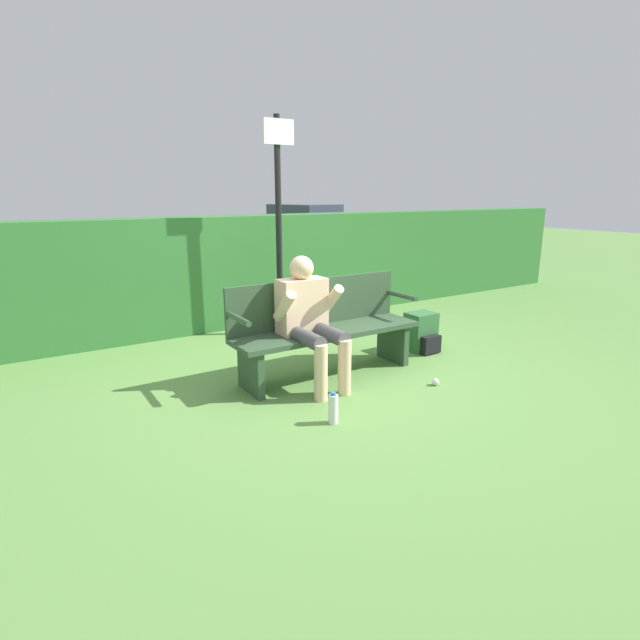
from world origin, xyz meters
name	(u,v)px	position (x,y,z in m)	size (l,w,h in m)	color
ground_plane	(328,375)	(0.00, 0.00, 0.00)	(40.00, 40.00, 0.00)	#5B8942
hedge_back	(232,271)	(0.00, 2.20, 0.68)	(12.00, 0.50, 1.37)	#337033
park_bench	(324,327)	(0.00, 0.07, 0.45)	(1.79, 0.46, 0.88)	#334C33
person_seated	(309,315)	(-0.25, -0.07, 0.62)	(0.56, 0.66, 1.12)	beige
backpack	(422,333)	(1.25, 0.09, 0.19)	(0.30, 0.32, 0.41)	#336638
water_bottle	(333,409)	(-0.51, -0.85, 0.11)	(0.07, 0.07, 0.24)	white
signpost	(279,214)	(0.31, 1.50, 1.41)	(0.37, 0.09, 2.47)	black
parked_car	(305,225)	(5.89, 10.32, 0.62)	(2.58, 4.43, 1.28)	black
litter_crumple	(435,382)	(0.66, -0.72, 0.03)	(0.06, 0.06, 0.06)	silver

